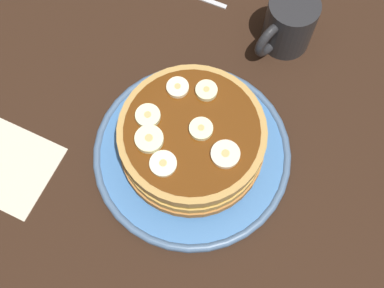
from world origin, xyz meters
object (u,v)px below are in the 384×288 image
(pancake_stack, at_px, (193,141))
(banana_slice_0, at_px, (201,129))
(banana_slice_4, at_px, (148,116))
(coffee_mug, at_px, (288,24))
(banana_slice_5, at_px, (149,139))
(banana_slice_3, at_px, (206,91))
(banana_slice_1, at_px, (225,154))
(plate, at_px, (192,153))
(banana_slice_2, at_px, (163,164))
(banana_slice_6, at_px, (178,88))
(napkin, at_px, (11,167))

(pancake_stack, bearing_deg, banana_slice_0, 132.58)
(banana_slice_4, bearing_deg, coffee_mug, 178.46)
(banana_slice_0, xyz_separation_m, banana_slice_5, (0.05, -0.03, 0.00))
(banana_slice_3, xyz_separation_m, coffee_mug, (-0.17, -0.02, -0.05))
(banana_slice_1, height_order, banana_slice_5, banana_slice_5)
(plate, distance_m, banana_slice_2, 0.10)
(banana_slice_5, bearing_deg, banana_slice_2, 76.82)
(plate, height_order, banana_slice_6, banana_slice_6)
(banana_slice_1, relative_size, banana_slice_2, 1.08)
(plate, xyz_separation_m, banana_slice_5, (0.05, -0.02, 0.08))
(banana_slice_0, height_order, banana_slice_6, same)
(banana_slice_2, height_order, banana_slice_5, banana_slice_5)
(banana_slice_0, xyz_separation_m, banana_slice_2, (0.06, 0.00, -0.00))
(plate, distance_m, pancake_stack, 0.04)
(banana_slice_2, bearing_deg, banana_slice_5, -103.18)
(banana_slice_3, bearing_deg, plate, 28.12)
(banana_slice_5, bearing_deg, banana_slice_0, 149.74)
(banana_slice_1, bearing_deg, banana_slice_4, -70.77)
(banana_slice_4, relative_size, banana_slice_6, 1.10)
(banana_slice_3, bearing_deg, banana_slice_5, 0.70)
(pancake_stack, relative_size, coffee_mug, 1.85)
(banana_slice_0, relative_size, banana_slice_3, 1.05)
(banana_slice_4, relative_size, napkin, 0.27)
(banana_slice_1, distance_m, banana_slice_6, 0.10)
(plate, distance_m, banana_slice_5, 0.10)
(banana_slice_2, bearing_deg, banana_slice_3, -161.21)
(banana_slice_2, height_order, banana_slice_3, banana_slice_3)
(plate, relative_size, banana_slice_2, 8.29)
(banana_slice_0, relative_size, banana_slice_2, 0.90)
(plate, height_order, banana_slice_4, banana_slice_4)
(pancake_stack, xyz_separation_m, coffee_mug, (-0.22, -0.04, -0.01))
(banana_slice_4, bearing_deg, banana_slice_3, 163.01)
(plate, bearing_deg, banana_slice_3, -151.88)
(banana_slice_4, bearing_deg, pancake_stack, 120.80)
(pancake_stack, height_order, banana_slice_4, banana_slice_4)
(coffee_mug, bearing_deg, pancake_stack, 10.78)
(banana_slice_6, bearing_deg, plate, 64.89)
(pancake_stack, relative_size, banana_slice_2, 5.97)
(banana_slice_0, bearing_deg, napkin, -38.95)
(napkin, bearing_deg, banana_slice_5, 138.25)
(banana_slice_1, bearing_deg, napkin, -45.79)
(pancake_stack, relative_size, banana_slice_1, 5.53)
(banana_slice_2, bearing_deg, napkin, -49.91)
(banana_slice_1, height_order, banana_slice_4, banana_slice_4)
(banana_slice_1, relative_size, napkin, 0.31)
(banana_slice_1, bearing_deg, banana_slice_0, -91.36)
(banana_slice_3, relative_size, banana_slice_5, 0.80)
(banana_slice_2, bearing_deg, banana_slice_4, -114.88)
(banana_slice_1, relative_size, banana_slice_3, 1.27)
(banana_slice_1, height_order, coffee_mug, banana_slice_1)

